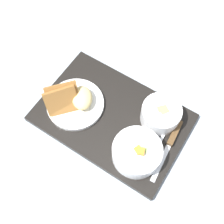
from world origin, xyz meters
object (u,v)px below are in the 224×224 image
(plate_main, at_px, (74,102))
(knife, at_px, (172,138))
(bowl_salad, at_px, (137,152))
(bowl_soup, at_px, (161,113))
(spoon, at_px, (162,138))

(plate_main, bearing_deg, knife, -174.02)
(bowl_salad, height_order, knife, bowl_salad)
(bowl_soup, relative_size, knife, 0.58)
(knife, xyz_separation_m, spoon, (0.03, 0.01, -0.00))
(bowl_salad, xyz_separation_m, bowl_soup, (-0.01, -0.13, 0.00))
(plate_main, xyz_separation_m, spoon, (-0.28, -0.02, -0.02))
(bowl_soup, height_order, plate_main, plate_main)
(bowl_soup, xyz_separation_m, plate_main, (0.25, 0.07, -0.01))
(bowl_salad, distance_m, knife, 0.12)
(bowl_salad, height_order, plate_main, plate_main)
(spoon, bearing_deg, bowl_salad, -27.49)
(bowl_salad, relative_size, knife, 0.69)
(bowl_salad, distance_m, spoon, 0.09)
(plate_main, xyz_separation_m, knife, (-0.31, -0.03, -0.01))
(bowl_salad, xyz_separation_m, knife, (-0.07, -0.09, -0.02))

